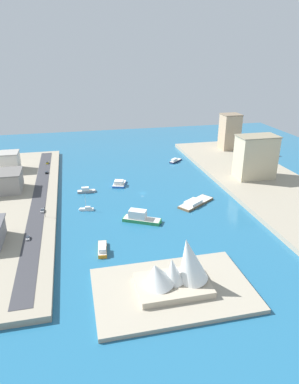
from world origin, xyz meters
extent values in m
plane|color=#23668E|center=(0.00, 0.00, 0.00)|extent=(440.00, 440.00, 0.00)
cube|color=#9E937F|center=(-96.37, 0.00, 1.61)|extent=(70.00, 240.00, 3.22)
cube|color=#9E937F|center=(96.37, 0.00, 1.61)|extent=(70.00, 240.00, 3.22)
cube|color=#A89E89|center=(9.94, 112.73, 1.00)|extent=(69.25, 44.14, 2.00)
cube|color=#38383D|center=(73.30, 0.00, 3.29)|extent=(9.59, 228.00, 0.15)
cube|color=brown|center=(-31.98, 26.90, 0.72)|extent=(29.29, 24.19, 1.43)
cone|color=brown|center=(-44.29, 18.46, 0.72)|extent=(1.79, 1.79, 1.29)
cube|color=white|center=(-29.25, 28.77, 2.41)|extent=(13.76, 12.79, 1.95)
cube|color=beige|center=(-31.98, 26.90, 1.48)|extent=(28.12, 23.23, 0.10)
cube|color=#2D8C4C|center=(9.66, 44.50, 1.03)|extent=(24.07, 17.43, 2.07)
cone|color=#2D8C4C|center=(-1.17, 50.31, 1.03)|extent=(2.52, 2.52, 1.86)
cube|color=white|center=(12.11, 43.18, 4.74)|extent=(11.99, 10.05, 5.35)
cube|color=beige|center=(9.66, 44.50, 2.12)|extent=(23.11, 16.74, 0.10)
cube|color=white|center=(42.13, 20.51, 0.69)|extent=(9.59, 4.36, 1.37)
cone|color=white|center=(47.04, 19.55, 0.69)|extent=(1.45, 1.45, 1.24)
cube|color=white|center=(41.36, 20.66, 2.02)|extent=(3.85, 2.83, 1.28)
cube|color=beige|center=(42.13, 20.51, 1.42)|extent=(9.20, 4.19, 0.10)
cylinder|color=silver|center=(42.59, 20.42, 6.40)|extent=(0.24, 0.24, 10.06)
cube|color=blue|center=(14.36, -20.47, 0.71)|extent=(13.09, 16.86, 1.42)
cone|color=blue|center=(12.09, -27.93, 0.71)|extent=(1.60, 1.60, 1.28)
cube|color=white|center=(14.87, -18.82, 2.91)|extent=(8.15, 7.40, 2.98)
cube|color=beige|center=(14.36, -20.47, 1.47)|extent=(12.57, 16.19, 0.10)
cube|color=#1E284C|center=(-46.39, -68.46, 0.64)|extent=(14.71, 13.65, 1.27)
cone|color=#1E284C|center=(-52.57, -73.88, 0.64)|extent=(1.62, 1.62, 1.15)
cube|color=white|center=(-44.31, -66.63, 2.44)|extent=(7.25, 6.91, 2.33)
cube|color=beige|center=(-46.39, -68.46, 1.32)|extent=(14.12, 13.11, 0.10)
cube|color=#999EA3|center=(40.54, -10.81, 0.78)|extent=(13.33, 4.13, 1.56)
cone|color=#999EA3|center=(33.51, -10.61, 0.78)|extent=(1.45, 1.45, 1.41)
cube|color=white|center=(41.26, -10.83, 2.84)|extent=(5.46, 3.22, 2.55)
cube|color=beige|center=(40.54, -10.81, 1.61)|extent=(12.79, 3.97, 0.10)
cube|color=orange|center=(36.84, 72.61, 0.95)|extent=(5.85, 15.52, 1.91)
cone|color=orange|center=(36.07, 64.55, 0.95)|extent=(1.88, 1.88, 1.72)
cube|color=white|center=(37.07, 74.93, 3.02)|extent=(4.29, 7.08, 2.22)
cube|color=beige|center=(36.84, 72.61, 1.96)|extent=(5.62, 14.90, 0.10)
cube|color=silver|center=(100.47, -67.59, 10.64)|extent=(14.87, 17.18, 14.84)
cube|color=#9D9992|center=(100.47, -67.59, 18.46)|extent=(15.46, 17.87, 0.80)
cube|color=#C6B793|center=(-92.24, -5.23, 19.82)|extent=(29.87, 17.74, 33.21)
cube|color=gray|center=(-92.24, -5.23, 36.82)|extent=(31.07, 18.45, 0.80)
cube|color=tan|center=(-109.30, -89.06, 20.62)|extent=(17.54, 16.89, 34.80)
cube|color=#7C6B55|center=(-109.30, -89.06, 38.42)|extent=(18.24, 17.56, 0.80)
cylinder|color=black|center=(71.69, -53.57, 3.69)|extent=(0.28, 0.65, 0.64)
cylinder|color=black|center=(69.95, -53.65, 3.69)|extent=(0.28, 0.65, 0.64)
cylinder|color=black|center=(71.53, -50.08, 3.69)|extent=(0.28, 0.65, 0.64)
cylinder|color=black|center=(69.79, -50.15, 3.69)|extent=(0.28, 0.65, 0.64)
cube|color=black|center=(70.74, -51.86, 3.95)|extent=(2.16, 5.08, 0.71)
cube|color=#262D38|center=(70.73, -51.61, 4.55)|extent=(1.83, 2.87, 0.49)
cylinder|color=black|center=(70.69, 21.27, 3.69)|extent=(0.25, 0.64, 0.64)
cylinder|color=black|center=(68.92, 21.27, 3.69)|extent=(0.25, 0.64, 0.64)
cylinder|color=black|center=(70.68, 24.79, 3.69)|extent=(0.25, 0.64, 0.64)
cylinder|color=black|center=(68.92, 24.79, 3.69)|extent=(0.25, 0.64, 0.64)
cube|color=white|center=(69.80, 23.03, 3.98)|extent=(1.97, 5.03, 0.78)
cube|color=#262D38|center=(69.80, 23.28, 4.61)|extent=(1.73, 2.82, 0.48)
cylinder|color=black|center=(71.92, -80.29, 3.69)|extent=(0.28, 0.65, 0.64)
cylinder|color=black|center=(70.32, -80.21, 3.69)|extent=(0.28, 0.65, 0.64)
cylinder|color=black|center=(72.08, -77.00, 3.69)|extent=(0.28, 0.65, 0.64)
cylinder|color=black|center=(70.48, -76.93, 3.69)|extent=(0.28, 0.65, 0.64)
cube|color=yellow|center=(71.20, -78.61, 4.01)|extent=(2.02, 4.78, 0.84)
cube|color=#262D38|center=(71.21, -78.37, 4.72)|extent=(1.71, 2.70, 0.59)
cylinder|color=black|center=(74.69, 58.50, 3.69)|extent=(0.26, 0.65, 0.64)
cylinder|color=black|center=(76.46, 58.54, 3.69)|extent=(0.26, 0.65, 0.64)
cylinder|color=black|center=(74.76, 55.53, 3.69)|extent=(0.26, 0.65, 0.64)
cylinder|color=black|center=(76.53, 55.57, 3.69)|extent=(0.26, 0.65, 0.64)
cube|color=#B7B7BC|center=(75.61, 57.03, 3.96)|extent=(2.06, 4.29, 0.74)
cube|color=#262D38|center=(75.61, 56.82, 4.57)|extent=(1.78, 2.42, 0.47)
cylinder|color=black|center=(67.57, 31.26, 5.97)|extent=(0.18, 0.18, 5.50)
cube|color=black|center=(67.57, 31.26, 9.22)|extent=(0.36, 0.36, 1.00)
sphere|color=red|center=(67.57, 31.26, 9.57)|extent=(0.24, 0.24, 0.24)
sphere|color=yellow|center=(67.57, 31.26, 9.22)|extent=(0.24, 0.24, 0.24)
sphere|color=green|center=(67.57, 31.26, 8.87)|extent=(0.24, 0.24, 0.24)
cube|color=#BCAD93|center=(9.94, 112.73, 3.50)|extent=(31.71, 21.60, 3.00)
cone|color=white|center=(2.78, 112.73, 15.51)|extent=(17.06, 13.16, 23.21)
cone|color=white|center=(9.94, 112.73, 11.08)|extent=(9.85, 8.10, 13.25)
cone|color=white|center=(17.23, 112.73, 10.07)|extent=(15.54, 13.80, 12.68)
cylinder|color=brown|center=(-101.61, -52.61, 4.76)|extent=(0.50, 0.50, 3.08)
sphere|color=#2D7233|center=(-101.61, -52.61, 7.93)|extent=(4.08, 4.08, 4.08)
cylinder|color=brown|center=(-106.58, -46.42, 4.69)|extent=(0.50, 0.50, 2.94)
sphere|color=#2D7233|center=(-106.58, -46.42, 7.88)|extent=(4.30, 4.30, 4.30)
cylinder|color=brown|center=(-104.38, -39.55, 5.35)|extent=(0.50, 0.50, 4.27)
sphere|color=#2D7233|center=(-104.38, -39.55, 9.97)|extent=(6.19, 6.19, 6.19)
camera|label=1|loc=(47.46, 231.01, 99.19)|focal=32.30mm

